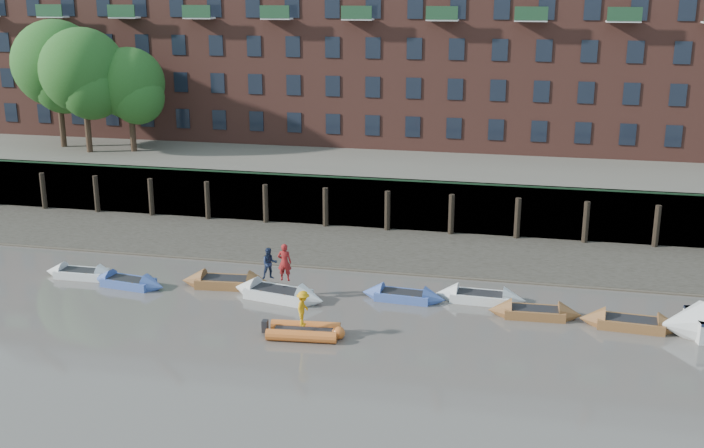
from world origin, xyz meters
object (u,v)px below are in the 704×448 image
(rowboat_3, at_px, (278,294))
(person_rib_crew, at_px, (303,308))
(rowboat_2, at_px, (227,282))
(rowboat_7, at_px, (631,323))
(rowboat_5, at_px, (480,297))
(rowboat_4, at_px, (403,296))
(person_rower_a, at_px, (285,262))
(rowboat_6, at_px, (535,312))
(rowboat_0, at_px, (82,274))
(rib_tender, at_px, (307,331))
(person_rower_b, at_px, (269,264))
(rowboat_1, at_px, (129,282))

(rowboat_3, height_order, person_rib_crew, person_rib_crew)
(rowboat_2, relative_size, rowboat_7, 1.05)
(rowboat_5, distance_m, rowboat_7, 7.09)
(rowboat_4, bearing_deg, rowboat_5, 13.27)
(rowboat_4, distance_m, person_rower_a, 6.04)
(rowboat_4, bearing_deg, rowboat_6, -3.64)
(rowboat_5, height_order, person_rower_a, person_rower_a)
(rowboat_0, height_order, rowboat_3, rowboat_3)
(rowboat_4, bearing_deg, rib_tender, -119.26)
(rowboat_0, relative_size, rib_tender, 1.20)
(rowboat_0, relative_size, rowboat_5, 0.93)
(rowboat_5, bearing_deg, rowboat_4, -168.83)
(person_rower_b, bearing_deg, rowboat_6, -26.19)
(rowboat_7, xyz_separation_m, rib_tender, (-13.98, -4.11, 0.02))
(person_rib_crew, bearing_deg, rowboat_6, -64.44)
(rowboat_3, distance_m, rib_tender, 4.88)
(rowboat_2, xyz_separation_m, rowboat_5, (12.84, 0.73, -0.02))
(person_rower_a, bearing_deg, rowboat_3, 6.00)
(rowboat_3, height_order, rowboat_5, rowboat_3)
(rowboat_4, height_order, rowboat_7, rowboat_7)
(rowboat_1, xyz_separation_m, rib_tender, (10.64, -4.13, 0.04))
(rowboat_5, relative_size, rowboat_7, 0.97)
(rowboat_2, xyz_separation_m, rowboat_6, (15.45, -0.70, -0.02))
(rowboat_1, xyz_separation_m, rowboat_3, (8.03, -0.00, 0.04))
(person_rower_a, bearing_deg, rowboat_7, 174.68)
(rowboat_1, distance_m, rowboat_2, 5.04)
(person_rower_b, bearing_deg, person_rower_a, -31.31)
(person_rower_b, height_order, person_rib_crew, person_rower_b)
(rowboat_0, distance_m, person_rib_crew, 14.49)
(rowboat_5, relative_size, person_rib_crew, 2.80)
(rowboat_1, height_order, rowboat_5, rowboat_5)
(person_rower_a, bearing_deg, rowboat_5, -174.55)
(rowboat_0, xyz_separation_m, rib_tender, (13.72, -4.85, 0.04))
(rowboat_4, relative_size, rowboat_7, 0.93)
(rowboat_3, relative_size, rowboat_6, 1.18)
(rowboat_1, xyz_separation_m, person_rib_crew, (10.51, -4.18, 1.13))
(rowboat_3, relative_size, person_rib_crew, 3.24)
(rowboat_2, distance_m, rowboat_6, 15.47)
(rowboat_0, distance_m, person_rower_a, 11.59)
(person_rower_b, bearing_deg, rowboat_1, 153.63)
(rowboat_3, xyz_separation_m, rowboat_4, (6.04, 1.17, -0.04))
(rowboat_5, bearing_deg, rowboat_2, -175.18)
(rowboat_6, bearing_deg, rowboat_2, 174.62)
(rowboat_4, height_order, rib_tender, rowboat_4)
(rowboat_1, distance_m, person_rib_crew, 11.37)
(person_rib_crew, bearing_deg, rowboat_1, 69.15)
(rowboat_2, relative_size, rowboat_4, 1.14)
(rowboat_0, distance_m, rowboat_1, 3.16)
(rowboat_0, bearing_deg, person_rower_a, -4.16)
(rowboat_4, bearing_deg, rowboat_3, -165.36)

